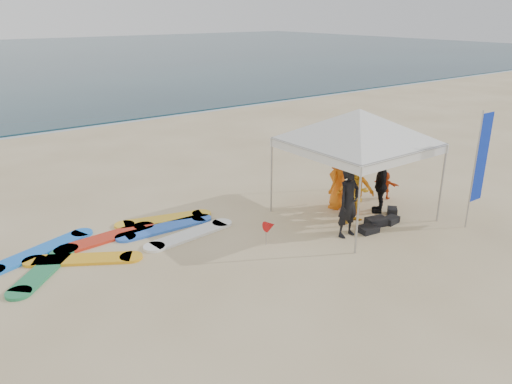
{
  "coord_description": "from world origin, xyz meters",
  "views": [
    {
      "loc": [
        -7.53,
        -6.96,
        5.57
      ],
      "look_at": [
        -0.47,
        2.6,
        1.2
      ],
      "focal_mm": 35.0,
      "sensor_mm": 36.0,
      "label": 1
    }
  ],
  "objects_px": {
    "person_yellow": "(357,195)",
    "feather_flag": "(481,159)",
    "person_black_a": "(349,202)",
    "person_orange_a": "(356,186)",
    "person_black_b": "(381,185)",
    "person_seated": "(386,185)",
    "surfboard_spread": "(117,241)",
    "marker_pennant": "(270,226)",
    "canopy_tent": "(360,109)",
    "person_orange_b": "(339,181)"
  },
  "relations": [
    {
      "from": "person_yellow",
      "to": "feather_flag",
      "type": "height_order",
      "value": "feather_flag"
    },
    {
      "from": "person_black_a",
      "to": "person_orange_a",
      "type": "height_order",
      "value": "person_black_a"
    },
    {
      "from": "person_black_b",
      "to": "person_seated",
      "type": "relative_size",
      "value": 1.9
    },
    {
      "from": "person_black_b",
      "to": "surfboard_spread",
      "type": "bearing_deg",
      "value": -61.17
    },
    {
      "from": "person_black_a",
      "to": "marker_pennant",
      "type": "relative_size",
      "value": 2.93
    },
    {
      "from": "person_seated",
      "to": "person_black_b",
      "type": "bearing_deg",
      "value": 100.45
    },
    {
      "from": "person_orange_a",
      "to": "surfboard_spread",
      "type": "height_order",
      "value": "person_orange_a"
    },
    {
      "from": "canopy_tent",
      "to": "surfboard_spread",
      "type": "relative_size",
      "value": 0.82
    },
    {
      "from": "feather_flag",
      "to": "surfboard_spread",
      "type": "distance_m",
      "value": 9.67
    },
    {
      "from": "person_yellow",
      "to": "marker_pennant",
      "type": "relative_size",
      "value": 2.52
    },
    {
      "from": "person_black_b",
      "to": "person_orange_b",
      "type": "distance_m",
      "value": 1.2
    },
    {
      "from": "person_black_a",
      "to": "person_black_b",
      "type": "xyz_separation_m",
      "value": [
        1.95,
        0.59,
        -0.12
      ]
    },
    {
      "from": "person_black_b",
      "to": "surfboard_spread",
      "type": "xyz_separation_m",
      "value": [
        -6.96,
        2.57,
        -0.78
      ]
    },
    {
      "from": "person_black_b",
      "to": "feather_flag",
      "type": "relative_size",
      "value": 0.51
    },
    {
      "from": "person_yellow",
      "to": "marker_pennant",
      "type": "height_order",
      "value": "person_yellow"
    },
    {
      "from": "person_orange_a",
      "to": "person_seated",
      "type": "height_order",
      "value": "person_orange_a"
    },
    {
      "from": "person_orange_a",
      "to": "feather_flag",
      "type": "height_order",
      "value": "feather_flag"
    },
    {
      "from": "person_orange_b",
      "to": "person_seated",
      "type": "distance_m",
      "value": 1.83
    },
    {
      "from": "marker_pennant",
      "to": "person_black_a",
      "type": "bearing_deg",
      "value": -22.76
    },
    {
      "from": "person_black_b",
      "to": "feather_flag",
      "type": "height_order",
      "value": "feather_flag"
    },
    {
      "from": "person_black_a",
      "to": "person_seated",
      "type": "bearing_deg",
      "value": 19.43
    },
    {
      "from": "feather_flag",
      "to": "person_orange_b",
      "type": "bearing_deg",
      "value": 123.04
    },
    {
      "from": "person_black_b",
      "to": "canopy_tent",
      "type": "height_order",
      "value": "canopy_tent"
    },
    {
      "from": "person_black_b",
      "to": "canopy_tent",
      "type": "xyz_separation_m",
      "value": [
        -0.87,
        0.23,
        2.26
      ]
    },
    {
      "from": "person_orange_b",
      "to": "canopy_tent",
      "type": "distance_m",
      "value": 2.35
    },
    {
      "from": "feather_flag",
      "to": "person_seated",
      "type": "bearing_deg",
      "value": 95.44
    },
    {
      "from": "surfboard_spread",
      "to": "person_seated",
      "type": "bearing_deg",
      "value": -13.68
    },
    {
      "from": "person_orange_b",
      "to": "person_seated",
      "type": "height_order",
      "value": "person_orange_b"
    },
    {
      "from": "person_orange_a",
      "to": "surfboard_spread",
      "type": "relative_size",
      "value": 0.29
    },
    {
      "from": "person_seated",
      "to": "feather_flag",
      "type": "distance_m",
      "value": 3.13
    },
    {
      "from": "person_black_b",
      "to": "person_seated",
      "type": "distance_m",
      "value": 1.25
    },
    {
      "from": "person_black_a",
      "to": "person_orange_a",
      "type": "distance_m",
      "value": 1.59
    },
    {
      "from": "canopy_tent",
      "to": "feather_flag",
      "type": "relative_size",
      "value": 1.46
    },
    {
      "from": "canopy_tent",
      "to": "person_black_a",
      "type": "bearing_deg",
      "value": -142.82
    },
    {
      "from": "person_black_a",
      "to": "surfboard_spread",
      "type": "height_order",
      "value": "person_black_a"
    },
    {
      "from": "person_black_b",
      "to": "marker_pennant",
      "type": "xyz_separation_m",
      "value": [
        -3.87,
        0.21,
        -0.32
      ]
    },
    {
      "from": "person_orange_b",
      "to": "canopy_tent",
      "type": "xyz_separation_m",
      "value": [
        -0.13,
        -0.72,
        2.23
      ]
    },
    {
      "from": "person_black_a",
      "to": "surfboard_spread",
      "type": "bearing_deg",
      "value": 144.83
    },
    {
      "from": "person_yellow",
      "to": "person_black_b",
      "type": "xyz_separation_m",
      "value": [
        1.1,
        0.11,
        0.01
      ]
    },
    {
      "from": "person_seated",
      "to": "marker_pennant",
      "type": "xyz_separation_m",
      "value": [
        -4.88,
        -0.41,
        0.07
      ]
    },
    {
      "from": "person_yellow",
      "to": "person_seated",
      "type": "xyz_separation_m",
      "value": [
        2.11,
        0.73,
        -0.38
      ]
    },
    {
      "from": "person_seated",
      "to": "person_orange_a",
      "type": "bearing_deg",
      "value": 78.52
    },
    {
      "from": "person_orange_b",
      "to": "marker_pennant",
      "type": "distance_m",
      "value": 3.24
    },
    {
      "from": "person_black_b",
      "to": "person_orange_b",
      "type": "xyz_separation_m",
      "value": [
        -0.73,
        0.95,
        0.03
      ]
    },
    {
      "from": "person_yellow",
      "to": "marker_pennant",
      "type": "xyz_separation_m",
      "value": [
        -2.77,
        0.32,
        -0.31
      ]
    },
    {
      "from": "person_black_a",
      "to": "person_yellow",
      "type": "relative_size",
      "value": 1.17
    },
    {
      "from": "person_seated",
      "to": "canopy_tent",
      "type": "xyz_separation_m",
      "value": [
        -1.88,
        -0.4,
        2.65
      ]
    },
    {
      "from": "person_black_b",
      "to": "person_orange_b",
      "type": "bearing_deg",
      "value": -93.27
    },
    {
      "from": "person_orange_a",
      "to": "person_orange_b",
      "type": "distance_m",
      "value": 0.62
    },
    {
      "from": "person_black_b",
      "to": "marker_pennant",
      "type": "bearing_deg",
      "value": -44.05
    }
  ]
}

